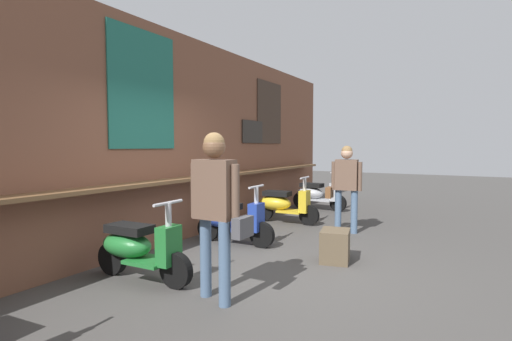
% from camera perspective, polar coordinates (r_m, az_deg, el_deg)
% --- Properties ---
extents(ground_plane, '(37.78, 37.78, 0.00)m').
position_cam_1_polar(ground_plane, '(5.02, 0.04, -14.74)').
color(ground_plane, '#474442').
extents(market_stall_facade, '(13.49, 0.61, 3.43)m').
position_cam_1_polar(market_stall_facade, '(6.03, -16.91, 4.68)').
color(market_stall_facade, brown).
rests_on(market_stall_facade, ground_plane).
extents(scooter_green, '(0.46, 1.40, 0.97)m').
position_cam_1_polar(scooter_green, '(4.85, -17.15, -10.80)').
color(scooter_green, '#237533').
rests_on(scooter_green, ground_plane).
extents(scooter_blue, '(0.46, 1.40, 0.97)m').
position_cam_1_polar(scooter_blue, '(6.33, -3.85, -7.24)').
color(scooter_blue, '#233D9E').
rests_on(scooter_blue, ground_plane).
extents(scooter_yellow, '(0.47, 1.40, 0.97)m').
position_cam_1_polar(scooter_yellow, '(7.99, 3.91, -4.95)').
color(scooter_yellow, gold).
rests_on(scooter_yellow, ground_plane).
extents(scooter_silver, '(0.48, 1.40, 0.97)m').
position_cam_1_polar(scooter_silver, '(9.75, 8.86, -3.43)').
color(scooter_silver, '#B2B5BA').
rests_on(scooter_silver, ground_plane).
extents(shopper_with_handbag, '(0.27, 0.66, 1.72)m').
position_cam_1_polar(shopper_with_handbag, '(3.91, -5.97, -4.15)').
color(shopper_with_handbag, slate).
rests_on(shopper_with_handbag, ground_plane).
extents(shopper_browsing, '(0.31, 0.64, 1.59)m').
position_cam_1_polar(shopper_browsing, '(7.19, 13.09, -1.46)').
color(shopper_browsing, slate).
rests_on(shopper_browsing, ground_plane).
extents(merchandise_crate, '(0.54, 0.47, 0.43)m').
position_cam_1_polar(merchandise_crate, '(5.49, 11.60, -10.83)').
color(merchandise_crate, brown).
rests_on(merchandise_crate, ground_plane).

